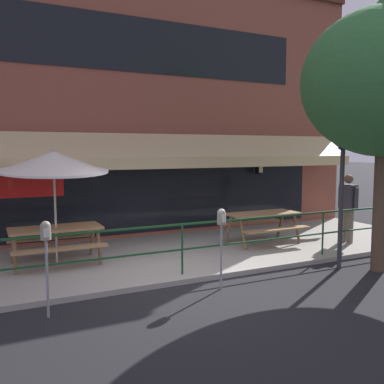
{
  "coord_description": "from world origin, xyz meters",
  "views": [
    {
      "loc": [
        -3.3,
        -6.8,
        2.44
      ],
      "look_at": [
        0.85,
        1.6,
        1.5
      ],
      "focal_mm": 40.0,
      "sensor_mm": 36.0,
      "label": 1
    }
  ],
  "objects_px": {
    "picnic_table_centre": "(263,219)",
    "parking_meter_far": "(221,224)",
    "picnic_table_left": "(56,235)",
    "patio_umbrella_left": "(54,162)",
    "pedestrian_walking": "(348,205)",
    "parking_meter_near": "(46,240)",
    "street_sign_pole": "(342,177)"
  },
  "relations": [
    {
      "from": "picnic_table_left",
      "to": "patio_umbrella_left",
      "type": "relative_size",
      "value": 0.76
    },
    {
      "from": "pedestrian_walking",
      "to": "parking_meter_near",
      "type": "distance_m",
      "value": 7.58
    },
    {
      "from": "patio_umbrella_left",
      "to": "parking_meter_near",
      "type": "xyz_separation_m",
      "value": [
        -0.52,
        -2.54,
        -1.03
      ]
    },
    {
      "from": "picnic_table_centre",
      "to": "parking_meter_far",
      "type": "height_order",
      "value": "parking_meter_far"
    },
    {
      "from": "picnic_table_left",
      "to": "parking_meter_near",
      "type": "distance_m",
      "value": 2.66
    },
    {
      "from": "patio_umbrella_left",
      "to": "pedestrian_walking",
      "type": "bearing_deg",
      "value": -8.69
    },
    {
      "from": "pedestrian_walking",
      "to": "parking_meter_near",
      "type": "height_order",
      "value": "pedestrian_walking"
    },
    {
      "from": "parking_meter_near",
      "to": "street_sign_pole",
      "type": "distance_m",
      "value": 5.76
    },
    {
      "from": "pedestrian_walking",
      "to": "street_sign_pole",
      "type": "xyz_separation_m",
      "value": [
        -1.72,
        -1.45,
        0.83
      ]
    },
    {
      "from": "patio_umbrella_left",
      "to": "parking_meter_near",
      "type": "bearing_deg",
      "value": -101.51
    },
    {
      "from": "parking_meter_far",
      "to": "street_sign_pole",
      "type": "bearing_deg",
      "value": 1.04
    },
    {
      "from": "pedestrian_walking",
      "to": "street_sign_pole",
      "type": "height_order",
      "value": "street_sign_pole"
    },
    {
      "from": "pedestrian_walking",
      "to": "parking_meter_near",
      "type": "relative_size",
      "value": 1.2
    },
    {
      "from": "street_sign_pole",
      "to": "picnic_table_left",
      "type": "bearing_deg",
      "value": 153.98
    },
    {
      "from": "picnic_table_left",
      "to": "patio_umbrella_left",
      "type": "distance_m",
      "value": 1.47
    },
    {
      "from": "picnic_table_centre",
      "to": "street_sign_pole",
      "type": "bearing_deg",
      "value": -83.73
    },
    {
      "from": "pedestrian_walking",
      "to": "parking_meter_far",
      "type": "xyz_separation_m",
      "value": [
        -4.54,
        -1.5,
        0.09
      ]
    },
    {
      "from": "picnic_table_left",
      "to": "parking_meter_far",
      "type": "distance_m",
      "value": 3.54
    },
    {
      "from": "picnic_table_centre",
      "to": "parking_meter_far",
      "type": "distance_m",
      "value": 3.51
    },
    {
      "from": "patio_umbrella_left",
      "to": "street_sign_pole",
      "type": "xyz_separation_m",
      "value": [
        5.2,
        -2.51,
        -0.29
      ]
    },
    {
      "from": "pedestrian_walking",
      "to": "picnic_table_left",
      "type": "bearing_deg",
      "value": 171.05
    },
    {
      "from": "parking_meter_near",
      "to": "picnic_table_left",
      "type": "bearing_deg",
      "value": 78.64
    },
    {
      "from": "pedestrian_walking",
      "to": "parking_meter_far",
      "type": "height_order",
      "value": "pedestrian_walking"
    },
    {
      "from": "parking_meter_near",
      "to": "street_sign_pole",
      "type": "xyz_separation_m",
      "value": [
        5.72,
        0.03,
        0.74
      ]
    },
    {
      "from": "picnic_table_centre",
      "to": "patio_umbrella_left",
      "type": "relative_size",
      "value": 0.76
    },
    {
      "from": "picnic_table_centre",
      "to": "street_sign_pole",
      "type": "relative_size",
      "value": 0.49
    },
    {
      "from": "picnic_table_centre",
      "to": "street_sign_pole",
      "type": "distance_m",
      "value": 2.6
    },
    {
      "from": "parking_meter_far",
      "to": "street_sign_pole",
      "type": "height_order",
      "value": "street_sign_pole"
    },
    {
      "from": "patio_umbrella_left",
      "to": "parking_meter_far",
      "type": "distance_m",
      "value": 3.64
    },
    {
      "from": "parking_meter_near",
      "to": "parking_meter_far",
      "type": "distance_m",
      "value": 2.89
    },
    {
      "from": "picnic_table_centre",
      "to": "picnic_table_left",
      "type": "bearing_deg",
      "value": 177.26
    },
    {
      "from": "pedestrian_walking",
      "to": "parking_meter_far",
      "type": "relative_size",
      "value": 1.2
    }
  ]
}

